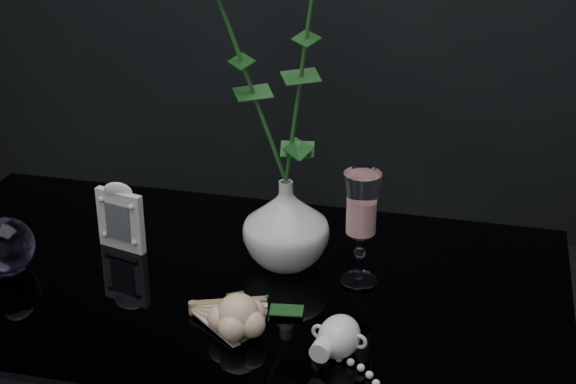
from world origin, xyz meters
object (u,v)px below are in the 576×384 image
(picture_frame, at_px, (120,216))
(loose_rose, at_px, (238,315))
(vase, at_px, (286,223))
(pearl_jar, at_px, (339,335))
(wine_glass, at_px, (361,229))
(paperweight, at_px, (6,245))

(picture_frame, bearing_deg, loose_rose, -22.84)
(picture_frame, relative_size, loose_rose, 0.65)
(vase, xyz_separation_m, loose_rose, (-0.02, -0.21, -0.04))
(loose_rose, bearing_deg, pearl_jar, 17.39)
(loose_rose, relative_size, pearl_jar, 0.90)
(wine_glass, relative_size, loose_rose, 1.00)
(picture_frame, xyz_separation_m, loose_rose, (0.25, -0.19, -0.03))
(vase, relative_size, pearl_jar, 0.70)
(paperweight, bearing_deg, loose_rose, -12.11)
(loose_rose, xyz_separation_m, pearl_jar, (0.14, -0.01, -0.00))
(vase, bearing_deg, wine_glass, -14.12)
(loose_rose, distance_m, pearl_jar, 0.14)
(paperweight, height_order, loose_rose, paperweight)
(vase, height_order, picture_frame, vase)
(wine_glass, bearing_deg, pearl_jar, -88.93)
(wine_glass, distance_m, paperweight, 0.55)
(wine_glass, height_order, loose_rose, wine_glass)
(wine_glass, bearing_deg, vase, 165.88)
(picture_frame, height_order, pearl_jar, picture_frame)
(vase, distance_m, loose_rose, 0.21)
(wine_glass, height_order, paperweight, wine_glass)
(paperweight, distance_m, pearl_jar, 0.55)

